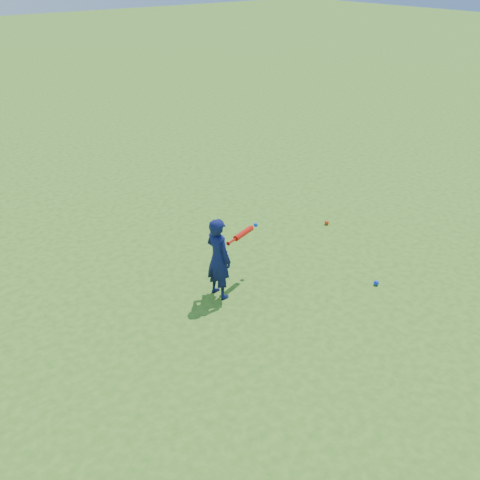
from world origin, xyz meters
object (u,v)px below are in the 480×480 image
at_px(child, 218,258).
at_px(bat_swing, 245,232).
at_px(ground_ball_blue, 376,283).
at_px(ground_ball_red, 327,223).

relative_size(child, bat_swing, 1.68).
relative_size(child, ground_ball_blue, 16.10).
xyz_separation_m(ground_ball_red, ground_ball_blue, (-0.83, -1.75, -0.00)).
xyz_separation_m(ground_ball_blue, bat_swing, (-1.34, 1.27, 0.70)).
bearing_deg(bat_swing, ground_ball_blue, -61.46).
relative_size(ground_ball_red, ground_ball_blue, 1.08).
distance_m(child, bat_swing, 0.57).
xyz_separation_m(child, ground_ball_blue, (1.87, -1.15, -0.54)).
relative_size(ground_ball_blue, bat_swing, 0.10).
height_order(ground_ball_red, ground_ball_blue, ground_ball_red).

